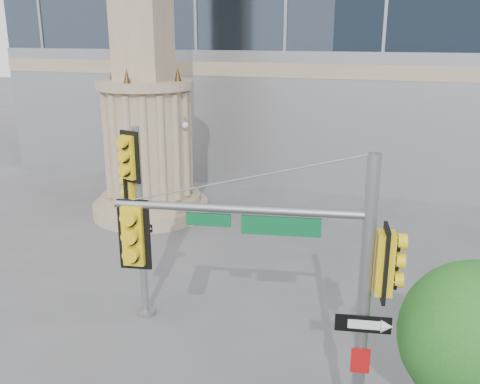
% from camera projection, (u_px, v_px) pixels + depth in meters
% --- Properties ---
extents(ground, '(120.00, 120.00, 0.00)m').
position_uv_depth(ground, '(219.00, 382.00, 10.80)').
color(ground, '#545456').
rests_on(ground, ground).
extents(monument, '(4.40, 4.40, 16.60)m').
position_uv_depth(monument, '(144.00, 68.00, 19.15)').
color(monument, gray).
rests_on(monument, ground).
extents(main_signal_pole, '(4.06, 0.99, 5.25)m').
position_uv_depth(main_signal_pole, '(299.00, 285.00, 7.81)').
color(main_signal_pole, slate).
rests_on(main_signal_pole, ground).
extents(secondary_signal_pole, '(0.82, 0.75, 4.75)m').
position_uv_depth(secondary_signal_pole, '(135.00, 210.00, 12.53)').
color(secondary_signal_pole, slate).
rests_on(secondary_signal_pole, ground).
extents(street_tree, '(2.33, 2.27, 3.63)m').
position_uv_depth(street_tree, '(478.00, 343.00, 7.90)').
color(street_tree, gray).
rests_on(street_tree, ground).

